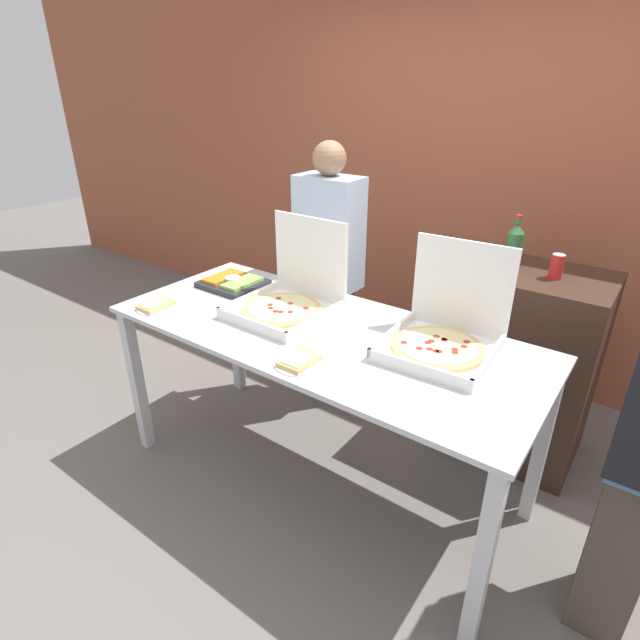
{
  "coord_description": "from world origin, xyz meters",
  "views": [
    {
      "loc": [
        1.25,
        -1.71,
        1.98
      ],
      "look_at": [
        0.0,
        0.0,
        0.96
      ],
      "focal_mm": 28.0,
      "sensor_mm": 36.0,
      "label": 1
    }
  ],
  "objects_px": {
    "veggie_tray": "(233,282)",
    "soda_bottle": "(514,245)",
    "paper_plate_front_center": "(156,306)",
    "paper_plate_front_left": "(299,361)",
    "soda_can_silver": "(499,263)",
    "pizza_box_near_left": "(444,332)",
    "person_guest_plaid": "(329,275)",
    "soda_can_colored": "(557,266)",
    "pizza_box_far_left": "(289,297)"
  },
  "relations": [
    {
      "from": "soda_bottle",
      "to": "pizza_box_far_left",
      "type": "bearing_deg",
      "value": -136.17
    },
    {
      "from": "paper_plate_front_center",
      "to": "soda_can_colored",
      "type": "bearing_deg",
      "value": 35.09
    },
    {
      "from": "paper_plate_front_center",
      "to": "soda_bottle",
      "type": "xyz_separation_m",
      "value": [
        1.43,
        1.19,
        0.29
      ]
    },
    {
      "from": "pizza_box_far_left",
      "to": "soda_can_colored",
      "type": "height_order",
      "value": "pizza_box_far_left"
    },
    {
      "from": "veggie_tray",
      "to": "soda_bottle",
      "type": "xyz_separation_m",
      "value": [
        1.32,
        0.73,
        0.28
      ]
    },
    {
      "from": "paper_plate_front_left",
      "to": "veggie_tray",
      "type": "distance_m",
      "value": 0.97
    },
    {
      "from": "paper_plate_front_left",
      "to": "person_guest_plaid",
      "type": "relative_size",
      "value": 0.13
    },
    {
      "from": "soda_can_colored",
      "to": "soda_bottle",
      "type": "bearing_deg",
      "value": 172.56
    },
    {
      "from": "pizza_box_near_left",
      "to": "veggie_tray",
      "type": "distance_m",
      "value": 1.28
    },
    {
      "from": "soda_bottle",
      "to": "paper_plate_front_center",
      "type": "bearing_deg",
      "value": -140.16
    },
    {
      "from": "pizza_box_near_left",
      "to": "soda_bottle",
      "type": "height_order",
      "value": "soda_bottle"
    },
    {
      "from": "pizza_box_far_left",
      "to": "soda_can_silver",
      "type": "height_order",
      "value": "pizza_box_far_left"
    },
    {
      "from": "pizza_box_near_left",
      "to": "veggie_tray",
      "type": "bearing_deg",
      "value": 177.87
    },
    {
      "from": "soda_can_silver",
      "to": "soda_bottle",
      "type": "bearing_deg",
      "value": 82.42
    },
    {
      "from": "soda_can_silver",
      "to": "pizza_box_near_left",
      "type": "bearing_deg",
      "value": -92.73
    },
    {
      "from": "paper_plate_front_left",
      "to": "soda_can_silver",
      "type": "distance_m",
      "value": 1.16
    },
    {
      "from": "soda_bottle",
      "to": "soda_can_silver",
      "type": "bearing_deg",
      "value": -97.58
    },
    {
      "from": "pizza_box_far_left",
      "to": "pizza_box_near_left",
      "type": "xyz_separation_m",
      "value": [
        0.8,
        0.09,
        -0.0
      ]
    },
    {
      "from": "paper_plate_front_left",
      "to": "person_guest_plaid",
      "type": "height_order",
      "value": "person_guest_plaid"
    },
    {
      "from": "veggie_tray",
      "to": "soda_can_colored",
      "type": "bearing_deg",
      "value": 24.45
    },
    {
      "from": "pizza_box_near_left",
      "to": "veggie_tray",
      "type": "relative_size",
      "value": 1.47
    },
    {
      "from": "pizza_box_far_left",
      "to": "soda_can_silver",
      "type": "xyz_separation_m",
      "value": [
        0.82,
        0.66,
        0.16
      ]
    },
    {
      "from": "paper_plate_front_center",
      "to": "veggie_tray",
      "type": "height_order",
      "value": "veggie_tray"
    },
    {
      "from": "pizza_box_far_left",
      "to": "pizza_box_near_left",
      "type": "bearing_deg",
      "value": 7.41
    },
    {
      "from": "pizza_box_near_left",
      "to": "soda_bottle",
      "type": "distance_m",
      "value": 0.75
    },
    {
      "from": "pizza_box_near_left",
      "to": "person_guest_plaid",
      "type": "bearing_deg",
      "value": 148.76
    },
    {
      "from": "soda_can_colored",
      "to": "soda_can_silver",
      "type": "bearing_deg",
      "value": -153.73
    },
    {
      "from": "pizza_box_near_left",
      "to": "person_guest_plaid",
      "type": "distance_m",
      "value": 1.14
    },
    {
      "from": "paper_plate_front_center",
      "to": "person_guest_plaid",
      "type": "relative_size",
      "value": 0.12
    },
    {
      "from": "veggie_tray",
      "to": "soda_can_silver",
      "type": "height_order",
      "value": "soda_can_silver"
    },
    {
      "from": "soda_can_silver",
      "to": "soda_can_colored",
      "type": "xyz_separation_m",
      "value": [
        0.25,
        0.12,
        0.0
      ]
    },
    {
      "from": "soda_bottle",
      "to": "soda_can_silver",
      "type": "xyz_separation_m",
      "value": [
        -0.02,
        -0.15,
        -0.06
      ]
    },
    {
      "from": "paper_plate_front_center",
      "to": "paper_plate_front_left",
      "type": "relative_size",
      "value": 0.95
    },
    {
      "from": "paper_plate_front_center",
      "to": "soda_can_silver",
      "type": "distance_m",
      "value": 1.76
    },
    {
      "from": "pizza_box_far_left",
      "to": "soda_bottle",
      "type": "distance_m",
      "value": 1.19
    },
    {
      "from": "paper_plate_front_left",
      "to": "veggie_tray",
      "type": "xyz_separation_m",
      "value": [
        -0.85,
        0.46,
        0.01
      ]
    },
    {
      "from": "soda_bottle",
      "to": "pizza_box_near_left",
      "type": "bearing_deg",
      "value": -93.75
    },
    {
      "from": "soda_bottle",
      "to": "soda_can_colored",
      "type": "relative_size",
      "value": 2.25
    },
    {
      "from": "pizza_box_far_left",
      "to": "paper_plate_front_center",
      "type": "xyz_separation_m",
      "value": [
        -0.58,
        -0.38,
        -0.07
      ]
    },
    {
      "from": "pizza_box_near_left",
      "to": "person_guest_plaid",
      "type": "xyz_separation_m",
      "value": [
        -1.0,
        0.54,
        -0.12
      ]
    },
    {
      "from": "paper_plate_front_left",
      "to": "paper_plate_front_center",
      "type": "bearing_deg",
      "value": 179.6
    },
    {
      "from": "paper_plate_front_left",
      "to": "soda_bottle",
      "type": "xyz_separation_m",
      "value": [
        0.47,
        1.2,
        0.29
      ]
    },
    {
      "from": "paper_plate_front_center",
      "to": "paper_plate_front_left",
      "type": "distance_m",
      "value": 0.95
    },
    {
      "from": "veggie_tray",
      "to": "person_guest_plaid",
      "type": "xyz_separation_m",
      "value": [
        0.28,
        0.55,
        -0.06
      ]
    },
    {
      "from": "pizza_box_far_left",
      "to": "paper_plate_front_center",
      "type": "relative_size",
      "value": 2.34
    },
    {
      "from": "person_guest_plaid",
      "to": "soda_bottle",
      "type": "bearing_deg",
      "value": -170.27
    },
    {
      "from": "pizza_box_far_left",
      "to": "paper_plate_front_center",
      "type": "distance_m",
      "value": 0.7
    },
    {
      "from": "paper_plate_front_left",
      "to": "person_guest_plaid",
      "type": "distance_m",
      "value": 1.17
    },
    {
      "from": "soda_can_silver",
      "to": "pizza_box_far_left",
      "type": "bearing_deg",
      "value": -141.33
    },
    {
      "from": "pizza_box_far_left",
      "to": "person_guest_plaid",
      "type": "distance_m",
      "value": 0.67
    }
  ]
}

